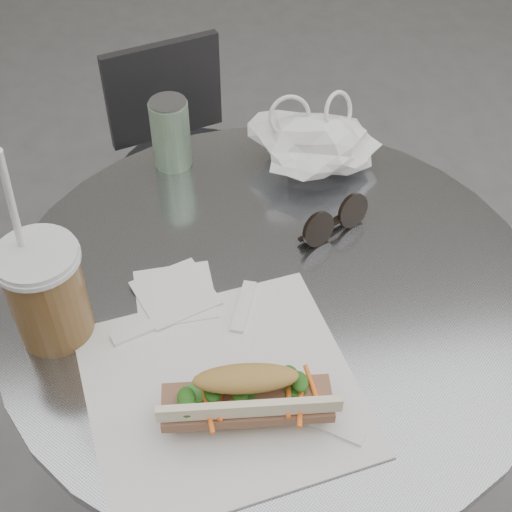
{
  "coord_description": "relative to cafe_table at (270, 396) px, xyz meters",
  "views": [
    {
      "loc": [
        -0.13,
        -0.46,
        1.47
      ],
      "look_at": [
        -0.02,
        0.21,
        0.79
      ],
      "focal_mm": 50.0,
      "sensor_mm": 36.0,
      "label": 1
    }
  ],
  "objects": [
    {
      "name": "iced_coffee",
      "position": [
        -0.29,
        -0.03,
        0.35
      ],
      "size": [
        0.11,
        0.11,
        0.31
      ],
      "color": "brown",
      "rests_on": "cafe_table"
    },
    {
      "name": "sunglasses",
      "position": [
        0.11,
        0.09,
        0.3
      ],
      "size": [
        0.12,
        0.08,
        0.06
      ],
      "rotation": [
        0.0,
        0.0,
        0.5
      ],
      "color": "black",
      "rests_on": "cafe_table"
    },
    {
      "name": "sandwich_paper",
      "position": [
        -0.09,
        -0.16,
        0.28
      ],
      "size": [
        0.37,
        0.35,
        0.0
      ],
      "primitive_type": "cube",
      "rotation": [
        0.0,
        0.0,
        0.18
      ],
      "color": "white",
      "rests_on": "cafe_table"
    },
    {
      "name": "chair_far",
      "position": [
        -0.08,
        0.69,
        -0.16
      ],
      "size": [
        0.36,
        0.39,
        0.67
      ],
      "rotation": [
        0.0,
        0.0,
        3.43
      ],
      "color": "#2F2F31",
      "rests_on": "ground"
    },
    {
      "name": "drink_can",
      "position": [
        -0.12,
        0.3,
        0.33
      ],
      "size": [
        0.06,
        0.06,
        0.12
      ],
      "color": "#5FA365",
      "rests_on": "cafe_table"
    },
    {
      "name": "napkin_stack",
      "position": [
        -0.14,
        0.0,
        0.28
      ],
      "size": [
        0.13,
        0.13,
        0.01
      ],
      "color": "white",
      "rests_on": "cafe_table"
    },
    {
      "name": "cafe_table",
      "position": [
        0.0,
        0.0,
        0.0
      ],
      "size": [
        0.76,
        0.76,
        0.74
      ],
      "color": "slate",
      "rests_on": "ground"
    },
    {
      "name": "banh_mi",
      "position": [
        -0.07,
        -0.2,
        0.32
      ],
      "size": [
        0.25,
        0.11,
        0.08
      ],
      "rotation": [
        0.0,
        0.0,
        -0.08
      ],
      "color": "tan",
      "rests_on": "sandwich_paper"
    },
    {
      "name": "plastic_bag",
      "position": [
        0.11,
        0.24,
        0.32
      ],
      "size": [
        0.23,
        0.21,
        0.1
      ],
      "primitive_type": null,
      "rotation": [
        0.0,
        0.0,
        0.37
      ],
      "color": "white",
      "rests_on": "cafe_table"
    }
  ]
}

